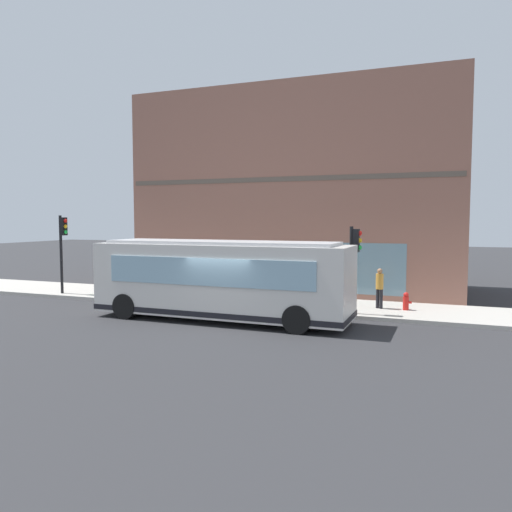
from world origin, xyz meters
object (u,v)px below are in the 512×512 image
object	(u,v)px
fire_hydrant	(406,301)
pedestrian_near_hydrant	(100,276)
pedestrian_near_building_entrance	(380,285)
traffic_light_near_corner	(354,253)
pedestrian_by_light_pole	(268,281)
pedestrian_walking_along_curb	(207,275)
city_bus_nearside	(220,280)
traffic_light_down_block	(63,239)

from	to	relation	value
fire_hydrant	pedestrian_near_hydrant	xyz separation A→B (m)	(-1.07, 14.58, 0.56)
pedestrian_near_building_entrance	pedestrian_near_hydrant	xyz separation A→B (m)	(-1.06, 13.50, -0.05)
traffic_light_near_corner	pedestrian_by_light_pole	bearing A→B (deg)	67.72
pedestrian_walking_along_curb	city_bus_nearside	bearing A→B (deg)	-148.42
fire_hydrant	pedestrian_near_building_entrance	size ratio (longest dim) A/B	0.44
pedestrian_near_building_entrance	traffic_light_near_corner	bearing A→B (deg)	152.12
pedestrian_walking_along_curb	fire_hydrant	bearing A→B (deg)	-95.85
pedestrian_by_light_pole	pedestrian_walking_along_curb	bearing A→B (deg)	77.23
traffic_light_down_block	pedestrian_near_building_entrance	world-z (taller)	traffic_light_down_block
city_bus_nearside	pedestrian_by_light_pole	bearing A→B (deg)	-6.37
pedestrian_near_hydrant	fire_hydrant	bearing A→B (deg)	-85.79
fire_hydrant	pedestrian_by_light_pole	xyz separation A→B (m)	(0.19, 6.14, 0.53)
traffic_light_near_corner	traffic_light_down_block	bearing A→B (deg)	89.40
city_bus_nearside	pedestrian_near_hydrant	world-z (taller)	city_bus_nearside
city_bus_nearside	traffic_light_down_block	world-z (taller)	traffic_light_down_block
pedestrian_by_light_pole	city_bus_nearside	bearing A→B (deg)	173.63
traffic_light_near_corner	pedestrian_walking_along_curb	world-z (taller)	traffic_light_near_corner
traffic_light_down_block	city_bus_nearside	bearing A→B (deg)	-104.49
pedestrian_near_hydrant	pedestrian_near_building_entrance	bearing A→B (deg)	-85.49
pedestrian_walking_along_curb	pedestrian_near_building_entrance	bearing A→B (deg)	-96.64
traffic_light_near_corner	fire_hydrant	world-z (taller)	traffic_light_near_corner
pedestrian_walking_along_curb	traffic_light_down_block	bearing A→B (deg)	109.04
pedestrian_near_building_entrance	pedestrian_walking_along_curb	bearing A→B (deg)	83.36
pedestrian_walking_along_curb	traffic_light_near_corner	bearing A→B (deg)	-108.10
city_bus_nearside	pedestrian_near_hydrant	size ratio (longest dim) A/B	6.25
city_bus_nearside	pedestrian_near_building_entrance	xyz separation A→B (m)	(3.95, -5.52, -0.43)
traffic_light_near_corner	pedestrian_near_hydrant	xyz separation A→B (m)	(0.47, 12.68, -1.50)
pedestrian_by_light_pole	traffic_light_down_block	bearing A→B (deg)	98.67
traffic_light_down_block	fire_hydrant	bearing A→B (deg)	-85.19
traffic_light_down_block	pedestrian_walking_along_curb	size ratio (longest dim) A/B	2.34
traffic_light_near_corner	pedestrian_by_light_pole	size ratio (longest dim) A/B	2.21
pedestrian_by_light_pole	pedestrian_near_hydrant	distance (m)	8.53
traffic_light_down_block	pedestrian_by_light_pole	world-z (taller)	traffic_light_down_block
traffic_light_down_block	pedestrian_near_hydrant	size ratio (longest dim) A/B	2.45
city_bus_nearside	fire_hydrant	distance (m)	7.77
traffic_light_down_block	fire_hydrant	size ratio (longest dim) A/B	5.33
fire_hydrant	pedestrian_near_hydrant	distance (m)	14.63
traffic_light_down_block	pedestrian_near_building_entrance	xyz separation A→B (m)	(1.38, -15.46, -1.78)
traffic_light_down_block	pedestrian_near_building_entrance	bearing A→B (deg)	-84.89
fire_hydrant	pedestrian_near_hydrant	world-z (taller)	pedestrian_near_hydrant
pedestrian_near_building_entrance	pedestrian_walking_along_curb	world-z (taller)	pedestrian_near_building_entrance
fire_hydrant	pedestrian_near_building_entrance	xyz separation A→B (m)	(-0.01, 1.08, 0.61)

